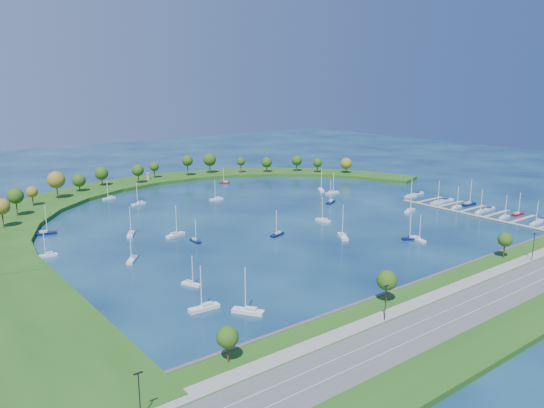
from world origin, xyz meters
TOP-DOWN VIEW (x-y plane):
  - ground at (0.00, 0.00)m, footprint 700.00×700.00m
  - south_shoreline at (0.03, -122.88)m, footprint 420.00×43.10m
  - breakwater at (-46.33, 48.72)m, footprint 286.74×247.64m
  - breakwater_trees at (-21.63, 84.58)m, footprint 241.91×92.92m
  - harbor_tower at (-10.12, 116.35)m, footprint 2.60×2.60m
  - dock_system at (85.30, -61.00)m, footprint 24.28×82.00m
  - moored_boat_0 at (22.20, -71.58)m, footprint 4.07×7.88m
  - moored_boat_1 at (59.91, 18.01)m, footprint 8.77×2.77m
  - moored_boat_2 at (-2.80, 45.30)m, footprint 7.89×3.00m
  - moored_boat_3 at (-97.20, 32.51)m, footprint 9.18×4.43m
  - moored_boat_4 at (-68.66, 8.78)m, footprint 6.44×8.51m
  - moored_boat_5 at (59.92, -37.93)m, footprint 8.79×4.49m
  - moored_boat_6 at (-74.17, -85.76)m, footprint 7.34×9.20m
  - moored_boat_7 at (60.05, 27.81)m, footprint 6.94×8.79m
  - moored_boat_8 at (-104.94, 1.57)m, footprint 7.26×2.66m
  - moored_boat_9 at (-51.63, -16.47)m, footprint 1.96×6.63m
  - moored_boat_10 at (27.47, 83.65)m, footprint 6.77×5.22m
  - moored_boat_11 at (0.32, -49.58)m, footprint 7.35×9.52m
  - moored_boat_12 at (-19.43, -30.07)m, footprint 7.95×4.19m
  - moored_boat_13 at (-76.50, -57.19)m, footprint 4.67×7.07m
  - moored_boat_14 at (41.71, 0.49)m, footprint 8.79×6.04m
  - moored_boat_15 at (12.44, -24.76)m, footprint 3.36×8.09m
  - moored_boat_16 at (-41.82, 60.65)m, footprint 8.65×4.40m
  - moored_boat_17 at (-82.85, -76.00)m, footprint 9.42×3.26m
  - moored_boat_18 at (-49.02, 83.96)m, footprint 7.66×3.47m
  - moored_boat_19 at (20.98, -68.94)m, footprint 7.58×5.57m
  - moored_boat_20 at (-81.87, -22.89)m, footprint 6.72×7.83m
  - moored_boat_21 at (-54.17, -4.08)m, footprint 9.45×4.96m
  - docked_boat_0 at (85.53, -88.97)m, footprint 7.68×2.55m
  - docked_boat_1 at (95.97, -87.23)m, footprint 9.41×4.08m
  - docked_boat_2 at (85.53, -73.95)m, footprint 7.82×2.78m
  - docked_boat_3 at (96.03, -75.04)m, footprint 7.75×2.57m
  - docked_boat_4 at (85.52, -61.15)m, footprint 8.24×3.53m
  - docked_boat_5 at (95.98, -60.22)m, footprint 8.24×3.03m
  - docked_boat_6 at (85.53, -47.80)m, footprint 7.92×3.04m
  - docked_boat_7 at (96.00, -48.26)m, footprint 9.57×3.12m
  - docked_boat_8 at (85.51, -35.92)m, footprint 8.83×3.08m
  - docked_boat_9 at (95.98, -34.68)m, footprint 8.74×3.49m
  - docked_boat_10 at (87.93, -16.33)m, footprint 7.67×2.95m
  - docked_boat_11 at (97.87, -14.21)m, footprint 8.71×2.88m

SIDE VIEW (x-z plane):
  - ground at x=0.00m, z-range 0.00..0.00m
  - dock_system at x=85.30m, z-range -0.45..1.15m
  - docked_boat_5 at x=95.98m, z-range -0.22..1.43m
  - docked_boat_9 at x=95.98m, z-range -0.23..1.50m
  - docked_boat_11 at x=97.87m, z-range -0.23..1.52m
  - docked_boat_1 at x=95.97m, z-range -0.25..1.61m
  - moored_boat_9 at x=-51.63m, z-range -4.00..5.70m
  - moored_boat_10 at x=27.47m, z-range -4.14..5.85m
  - moored_boat_13 at x=-76.50m, z-range -4.21..5.93m
  - moored_boat_8 at x=-104.94m, z-range -4.35..6.08m
  - moored_boat_18 at x=-49.02m, z-range -4.56..6.31m
  - docked_boat_10 at x=87.93m, z-range -4.62..6.37m
  - moored_boat_19 at x=20.98m, z-range -4.65..6.42m
  - docked_boat_0 at x=85.53m, z-range -4.68..6.45m
  - moored_boat_0 at x=22.20m, z-range -4.70..6.46m
  - docked_boat_3 at x=96.03m, z-range -4.74..6.51m
  - moored_boat_12 at x=-19.43m, z-range -4.74..6.51m
  - docked_boat_2 at x=85.53m, z-range -4.75..6.52m
  - moored_boat_2 at x=-2.80m, z-range -4.77..6.54m
  - docked_boat_6 at x=85.53m, z-range -4.79..6.57m
  - moored_boat_15 at x=12.44m, z-range -4.88..6.66m
  - docked_boat_4 at x=85.52m, z-range -4.97..6.76m
  - moored_boat_20 at x=-81.87m, z-range -5.06..6.87m
  - moored_boat_16 at x=-41.82m, z-range -5.21..7.04m
  - moored_boat_5 at x=59.92m, z-range -5.31..7.14m
  - moored_boat_4 at x=-68.66m, z-range -5.33..7.17m
  - moored_boat_14 at x=41.71m, z-range -5.42..7.27m
  - docked_boat_8 at x=85.51m, z-range -5.45..7.30m
  - moored_boat_1 at x=59.91m, z-range -5.45..7.30m
  - moored_boat_3 at x=-97.20m, z-range -5.57..7.44m
  - moored_boat_7 at x=60.05m, z-range -5.59..7.46m
  - moored_boat_21 at x=-54.17m, z-range -5.74..7.63m
  - moored_boat_17 at x=-82.85m, z-range -5.85..7.76m
  - moored_boat_6 at x=-74.17m, z-range -5.89..7.81m
  - docked_boat_7 at x=96.00m, z-range -5.98..7.91m
  - moored_boat_11 at x=0.32m, z-range -6.06..8.00m
  - breakwater at x=-46.33m, z-range -0.01..1.99m
  - south_shoreline at x=0.03m, z-range -4.80..6.80m
  - harbor_tower at x=-10.12m, z-range 2.05..6.38m
  - breakwater_trees at x=-21.63m, z-range 3.00..18.16m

